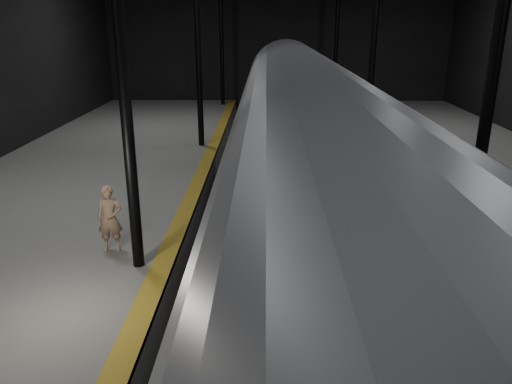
{
  "coord_description": "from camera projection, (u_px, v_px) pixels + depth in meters",
  "views": [
    {
      "loc": [
        -0.83,
        -14.49,
        6.44
      ],
      "look_at": [
        -1.09,
        -1.57,
        2.0
      ],
      "focal_mm": 35.0,
      "sensor_mm": 36.0,
      "label": 1
    }
  ],
  "objects": [
    {
      "name": "ground",
      "position": [
        291.0,
        236.0,
        15.78
      ],
      "size": [
        44.0,
        44.0,
        0.0
      ],
      "primitive_type": "plane",
      "color": "black",
      "rests_on": "ground"
    },
    {
      "name": "platform_left",
      "position": [
        54.0,
        219.0,
        15.76
      ],
      "size": [
        9.0,
        43.8,
        1.0
      ],
      "primitive_type": "cube",
      "color": "#585956",
      "rests_on": "ground"
    },
    {
      "name": "woman",
      "position": [
        110.0,
        219.0,
        12.25
      ],
      "size": [
        0.64,
        0.45,
        1.68
      ],
      "primitive_type": "imported",
      "rotation": [
        0.0,
        0.0,
        0.08
      ],
      "color": "#9D7C60",
      "rests_on": "platform_left"
    },
    {
      "name": "train",
      "position": [
        302.0,
        173.0,
        11.46
      ],
      "size": [
        3.14,
        21.01,
        5.62
      ],
      "color": "#96999E",
      "rests_on": "ground"
    },
    {
      "name": "tactile_strip",
      "position": [
        188.0,
        205.0,
        15.51
      ],
      "size": [
        0.5,
        43.8,
        0.01
      ],
      "primitive_type": "cube",
      "color": "brown",
      "rests_on": "platform_left"
    },
    {
      "name": "track",
      "position": [
        291.0,
        234.0,
        15.76
      ],
      "size": [
        2.4,
        43.0,
        0.24
      ],
      "color": "#3F3328",
      "rests_on": "ground"
    }
  ]
}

